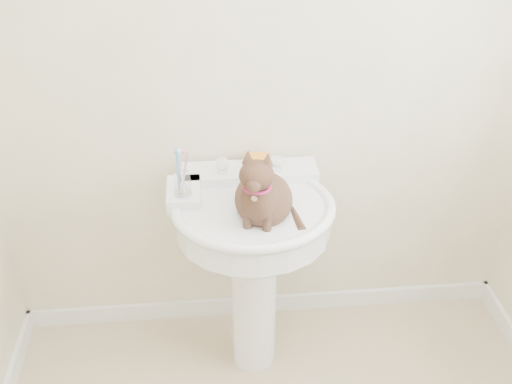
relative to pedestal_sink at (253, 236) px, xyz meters
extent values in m
cube|color=white|center=(0.07, 0.28, -0.63)|extent=(2.20, 0.02, 0.09)
cylinder|color=white|center=(0.00, -0.01, -0.35)|extent=(0.18, 0.18, 0.65)
cylinder|color=white|center=(0.00, -0.01, 0.08)|extent=(0.58, 0.58, 0.12)
ellipsoid|color=white|center=(0.00, -0.01, 0.02)|extent=(0.53, 0.46, 0.21)
torus|color=white|center=(0.00, -0.01, 0.14)|extent=(0.61, 0.61, 0.04)
cube|color=white|center=(0.00, 0.20, 0.15)|extent=(0.54, 0.14, 0.06)
cube|color=white|center=(-0.25, 0.08, 0.15)|extent=(0.12, 0.19, 0.06)
cylinder|color=silver|center=(0.00, 0.16, 0.21)|extent=(0.05, 0.05, 0.05)
cylinder|color=silver|center=(0.00, 0.11, 0.24)|extent=(0.04, 0.04, 0.14)
sphere|color=white|center=(-0.11, 0.18, 0.23)|extent=(0.06, 0.06, 0.06)
sphere|color=white|center=(0.11, 0.18, 0.23)|extent=(0.06, 0.06, 0.06)
cube|color=orange|center=(0.04, 0.24, 0.20)|extent=(0.09, 0.06, 0.03)
cylinder|color=silver|center=(-0.25, 0.03, 0.19)|extent=(0.07, 0.07, 0.01)
cylinder|color=white|center=(-0.25, 0.03, 0.23)|extent=(0.06, 0.06, 0.09)
cylinder|color=#3C8EDB|center=(-0.26, 0.03, 0.28)|extent=(0.01, 0.01, 0.17)
cylinder|color=silver|center=(-0.25, 0.03, 0.28)|extent=(0.01, 0.01, 0.17)
cylinder|color=pink|center=(-0.24, 0.03, 0.28)|extent=(0.01, 0.01, 0.17)
ellipsoid|color=#4D3624|center=(0.03, -0.04, 0.20)|extent=(0.21, 0.24, 0.19)
ellipsoid|color=#4D3624|center=(0.03, -0.13, 0.26)|extent=(0.13, 0.13, 0.17)
ellipsoid|color=#4D3624|center=(0.03, -0.16, 0.37)|extent=(0.12, 0.10, 0.10)
cone|color=#4D3624|center=(0.00, -0.14, 0.42)|extent=(0.04, 0.04, 0.05)
cone|color=#4D3624|center=(0.06, -0.14, 0.42)|extent=(0.04, 0.04, 0.05)
cylinder|color=#4D3624|center=(0.14, -0.02, 0.13)|extent=(0.03, 0.03, 0.22)
torus|color=maroon|center=(0.03, -0.15, 0.32)|extent=(0.10, 0.10, 0.01)
camera|label=1|loc=(-0.15, -1.80, 1.39)|focal=42.00mm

